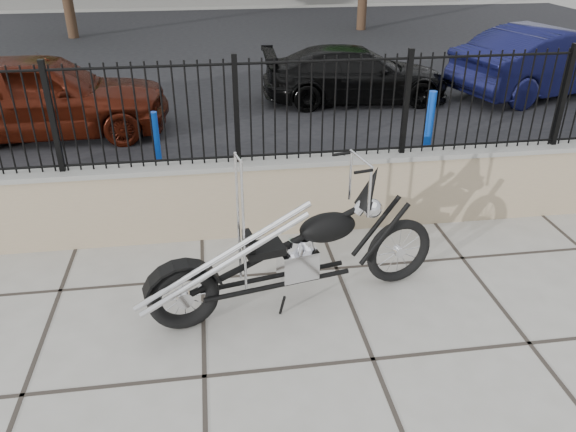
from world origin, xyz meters
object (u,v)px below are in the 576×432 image
(car_red, at_px, (41,95))
(car_black, at_px, (356,74))
(car_blue, at_px, (551,61))
(chopper_motorcycle, at_px, (292,231))

(car_red, xyz_separation_m, car_black, (6.06, 1.36, -0.17))
(car_red, distance_m, car_blue, 10.51)
(chopper_motorcycle, xyz_separation_m, car_blue, (6.80, 6.91, -0.12))
(car_red, relative_size, car_blue, 0.97)
(car_blue, bearing_deg, car_red, 81.11)
(car_black, xyz_separation_m, car_blue, (4.37, -0.11, 0.17))
(car_red, xyz_separation_m, car_blue, (10.43, 1.25, -0.00))
(car_red, bearing_deg, car_blue, -83.95)
(chopper_motorcycle, relative_size, car_black, 0.72)
(car_red, height_order, car_blue, car_red)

